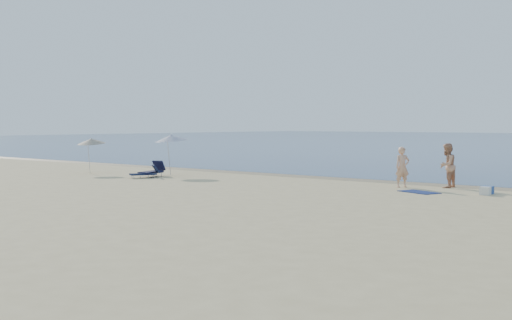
{
  "coord_description": "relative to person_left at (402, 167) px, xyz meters",
  "views": [
    {
      "loc": [
        15.87,
        -8.31,
        2.79
      ],
      "look_at": [
        -3.65,
        16.0,
        1.0
      ],
      "focal_mm": 45.0,
      "sensor_mm": 36.0,
      "label": 1
    }
  ],
  "objects": [
    {
      "name": "lounger_left",
      "position": [
        -12.69,
        -3.03,
        -0.59
      ],
      "size": [
        1.11,
        1.94,
        0.81
      ],
      "rotation": [
        0.0,
        0.0,
        0.3
      ],
      "color": "black",
      "rests_on": "ground"
    },
    {
      "name": "blue_cooler",
      "position": [
        3.78,
        -0.26,
        -0.73
      ],
      "size": [
        0.45,
        0.34,
        0.31
      ],
      "primitive_type": "cube",
      "rotation": [
        0.0,
        0.0,
        -0.07
      ],
      "color": "#1B4193",
      "rests_on": "ground"
    },
    {
      "name": "person_right",
      "position": [
        1.58,
        1.04,
        0.08
      ],
      "size": [
        0.8,
        0.99,
        1.93
      ],
      "primitive_type": "imported",
      "rotation": [
        0.0,
        0.0,
        -1.65
      ],
      "color": "tan",
      "rests_on": "ground"
    },
    {
      "name": "umbrella_near",
      "position": [
        -12.64,
        -1.71,
        1.12
      ],
      "size": [
        2.35,
        2.36,
        2.29
      ],
      "rotation": [
        0.0,
        0.0,
        -0.43
      ],
      "color": "silver",
      "rests_on": "ground"
    },
    {
      "name": "beach_towel",
      "position": [
        1.45,
        -1.45,
        -0.87
      ],
      "size": [
        1.81,
        1.39,
        0.03
      ],
      "primitive_type": "cube",
      "rotation": [
        0.0,
        0.0,
        -0.35
      ],
      "color": "#0F1C4F",
      "rests_on": "ground"
    },
    {
      "name": "white_bag",
      "position": [
        3.87,
        -0.73,
        -0.72
      ],
      "size": [
        0.39,
        0.34,
        0.32
      ],
      "primitive_type": "cube",
      "rotation": [
        0.0,
        0.0,
        0.05
      ],
      "color": "silver",
      "rests_on": "ground"
    },
    {
      "name": "umbrella_far",
      "position": [
        -17.12,
        -3.54,
        0.91
      ],
      "size": [
        1.92,
        1.93,
        2.07
      ],
      "rotation": [
        0.0,
        0.0,
        0.29
      ],
      "color": "silver",
      "rests_on": "ground"
    },
    {
      "name": "person_left",
      "position": [
        0.0,
        0.0,
        0.0
      ],
      "size": [
        0.73,
        0.77,
        1.77
      ],
      "primitive_type": "imported",
      "rotation": [
        0.0,
        0.0,
        0.91
      ],
      "color": "tan",
      "rests_on": "ground"
    },
    {
      "name": "lounger_right",
      "position": [
        -12.45,
        -3.73,
        -0.65
      ],
      "size": [
        1.1,
        1.55,
        0.66
      ],
      "rotation": [
        0.0,
        0.0,
        -0.47
      ],
      "color": "#141C39",
      "rests_on": "ground"
    },
    {
      "name": "wet_sand_strip",
      "position": [
        -3.43,
        2.04,
        -0.88
      ],
      "size": [
        240.0,
        1.6,
        0.0
      ],
      "primitive_type": "cube",
      "color": "#847254",
      "rests_on": "ground"
    }
  ]
}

